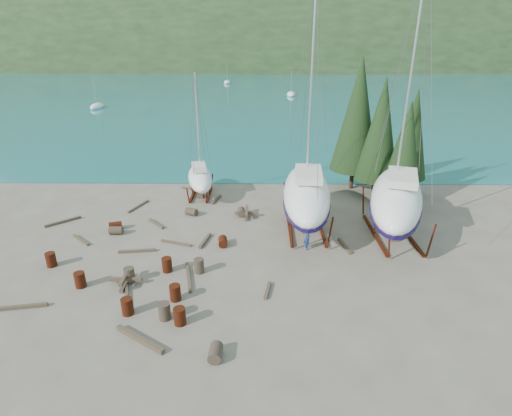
{
  "coord_description": "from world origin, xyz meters",
  "views": [
    {
      "loc": [
        2.73,
        -20.6,
        12.54
      ],
      "look_at": [
        2.43,
        3.0,
        2.6
      ],
      "focal_mm": 28.0,
      "sensor_mm": 36.0,
      "label": 1
    }
  ],
  "objects_px": {
    "small_sailboat_shore": "(200,178)",
    "worker": "(307,238)",
    "large_sailboat_far": "(396,197)",
    "large_sailboat_near": "(307,192)"
  },
  "relations": [
    {
      "from": "worker",
      "to": "large_sailboat_near",
      "type": "bearing_deg",
      "value": -13.76
    },
    {
      "from": "large_sailboat_near",
      "to": "large_sailboat_far",
      "type": "distance_m",
      "value": 5.99
    },
    {
      "from": "small_sailboat_shore",
      "to": "worker",
      "type": "distance_m",
      "value": 12.55
    },
    {
      "from": "large_sailboat_near",
      "to": "large_sailboat_far",
      "type": "height_order",
      "value": "large_sailboat_far"
    },
    {
      "from": "large_sailboat_far",
      "to": "worker",
      "type": "distance_m",
      "value": 6.71
    },
    {
      "from": "worker",
      "to": "large_sailboat_far",
      "type": "bearing_deg",
      "value": -82.62
    },
    {
      "from": "large_sailboat_near",
      "to": "worker",
      "type": "height_order",
      "value": "large_sailboat_near"
    },
    {
      "from": "large_sailboat_far",
      "to": "worker",
      "type": "relative_size",
      "value": 11.32
    },
    {
      "from": "large_sailboat_near",
      "to": "worker",
      "type": "bearing_deg",
      "value": -88.64
    },
    {
      "from": "large_sailboat_near",
      "to": "small_sailboat_shore",
      "type": "bearing_deg",
      "value": 147.53
    }
  ]
}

